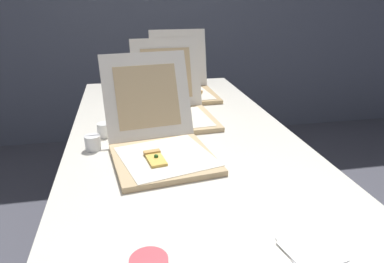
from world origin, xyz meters
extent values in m
cube|color=silver|center=(0.00, 0.56, 0.74)|extent=(0.99, 2.04, 0.03)
cylinder|color=gray|center=(-0.43, 1.51, 0.36)|extent=(0.04, 0.04, 0.73)
cylinder|color=gray|center=(0.43, 1.51, 0.36)|extent=(0.04, 0.04, 0.73)
cube|color=tan|center=(-0.11, 0.27, 0.77)|extent=(0.41, 0.41, 0.02)
cube|color=silver|center=(-0.11, 0.27, 0.78)|extent=(0.39, 0.39, 0.00)
cube|color=silver|center=(-0.15, 0.52, 0.95)|extent=(0.38, 0.19, 0.34)
cube|color=tan|center=(-0.15, 0.51, 0.94)|extent=(0.27, 0.13, 0.24)
cube|color=#E5B74C|center=(-0.15, 0.24, 0.79)|extent=(0.08, 0.12, 0.01)
cube|color=tan|center=(-0.16, 0.29, 0.79)|extent=(0.06, 0.03, 0.02)
sphere|color=#2D6628|center=(-0.14, 0.25, 0.79)|extent=(0.02, 0.02, 0.02)
cube|color=tan|center=(0.00, 0.69, 0.77)|extent=(0.39, 0.39, 0.02)
cube|color=silver|center=(0.00, 0.68, 0.78)|extent=(0.33, 0.33, 0.00)
cube|color=silver|center=(-0.02, 0.92, 0.95)|extent=(0.37, 0.13, 0.35)
cube|color=tan|center=(-0.02, 0.91, 0.95)|extent=(0.27, 0.09, 0.25)
cube|color=#E5B74C|center=(0.00, 0.68, 0.79)|extent=(0.08, 0.13, 0.01)
cube|color=tan|center=(0.00, 0.74, 0.79)|extent=(0.07, 0.03, 0.02)
sphere|color=red|center=(0.00, 0.66, 0.79)|extent=(0.02, 0.02, 0.02)
sphere|color=#2D6628|center=(-0.02, 0.66, 0.79)|extent=(0.02, 0.02, 0.02)
cube|color=tan|center=(0.12, 1.11, 0.77)|extent=(0.37, 0.37, 0.02)
cube|color=silver|center=(0.11, 1.10, 0.78)|extent=(0.33, 0.33, 0.00)
cube|color=silver|center=(0.11, 1.34, 0.96)|extent=(0.37, 0.10, 0.35)
cube|color=tan|center=(0.11, 1.33, 0.95)|extent=(0.26, 0.07, 0.26)
cube|color=#EAC156|center=(0.16, 1.07, 0.79)|extent=(0.11, 0.13, 0.01)
cube|color=tan|center=(0.18, 1.12, 0.79)|extent=(0.08, 0.05, 0.02)
sphere|color=red|center=(0.15, 1.06, 0.79)|extent=(0.02, 0.02, 0.02)
sphere|color=#2D6628|center=(0.17, 1.05, 0.79)|extent=(0.02, 0.02, 0.02)
cylinder|color=white|center=(-0.38, 0.44, 0.79)|extent=(0.06, 0.06, 0.06)
cylinder|color=white|center=(-0.25, 0.88, 0.79)|extent=(0.06, 0.06, 0.06)
cylinder|color=white|center=(-0.34, 0.58, 0.79)|extent=(0.06, 0.06, 0.06)
cube|color=white|center=(0.18, -0.28, 0.76)|extent=(0.14, 0.14, 0.00)
cube|color=white|center=(0.18, -0.29, 0.76)|extent=(0.14, 0.14, 0.00)
camera|label=1|loc=(-0.24, -0.90, 1.35)|focal=32.74mm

